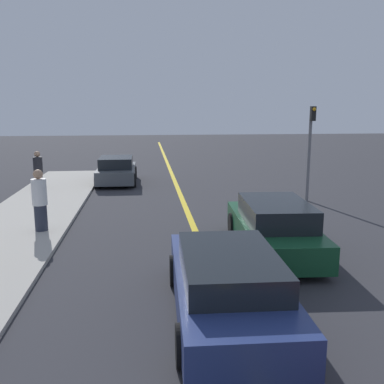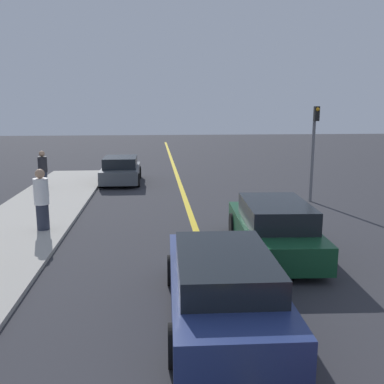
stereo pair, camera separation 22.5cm
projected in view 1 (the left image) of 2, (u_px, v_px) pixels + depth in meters
The scene contains 7 objects.
road_center_line at pixel (185, 206), 16.11m from camera, with size 0.20×60.00×0.01m.
car_ahead_center at pixel (227, 284), 7.49m from camera, with size 2.02×4.70×1.28m.
car_far_distant at pixel (273, 227), 10.96m from camera, with size 2.06×4.57×1.36m.
car_parked_left_lot at pixel (117, 171), 20.90m from camera, with size 1.90×3.88×1.30m.
pedestrian_mid_group at pixel (40, 201), 12.43m from camera, with size 0.43×0.43×1.81m.
pedestrian_far_standing at pixel (38, 170), 19.03m from camera, with size 0.40×0.40×1.66m.
traffic_light at pixel (310, 143), 16.57m from camera, with size 0.18×0.40×3.71m.
Camera 1 is at (-1.45, 2.37, 3.68)m, focal length 40.00 mm.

